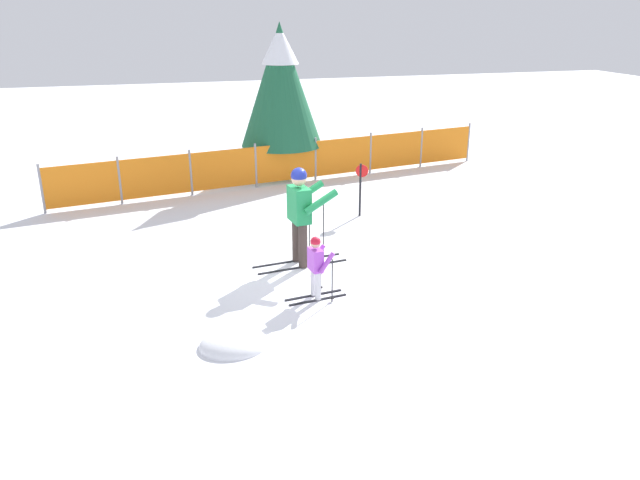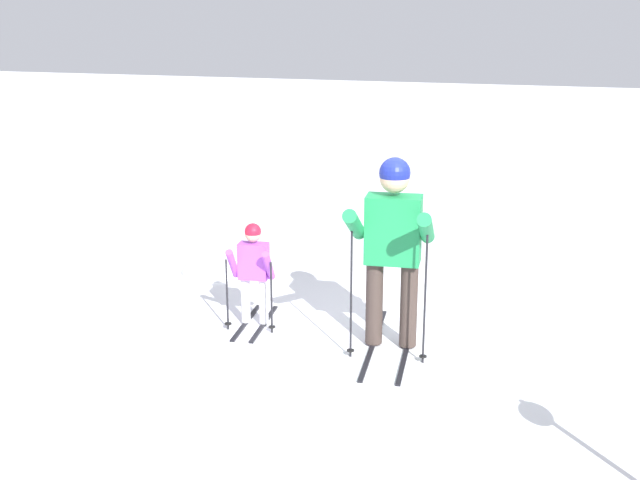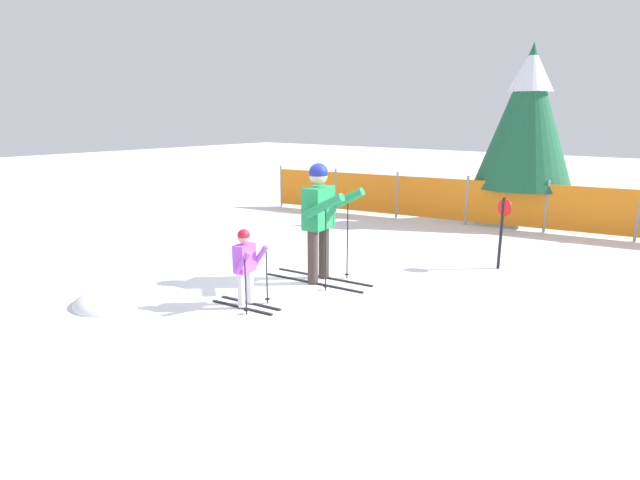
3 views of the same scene
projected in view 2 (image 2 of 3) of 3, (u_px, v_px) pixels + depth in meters
ground_plane at (378, 333)px, 7.96m from camera, size 60.00×60.00×0.00m
skier_adult at (393, 236)px, 7.32m from camera, size 1.75×0.83×1.82m
skier_child at (253, 267)px, 8.00m from camera, size 1.02×0.52×1.06m
snow_mound at (217, 270)px, 9.90m from camera, size 0.98×0.83×0.39m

